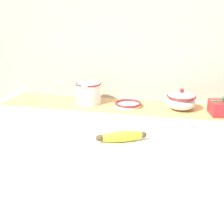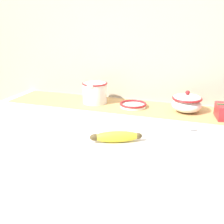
{
  "view_description": "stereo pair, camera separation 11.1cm",
  "coord_description": "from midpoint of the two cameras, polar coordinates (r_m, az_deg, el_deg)",
  "views": [
    {
      "loc": [
        0.28,
        -1.07,
        1.27
      ],
      "look_at": [
        0.05,
        -0.04,
        0.92
      ],
      "focal_mm": 45.0,
      "sensor_mm": 36.0,
      "label": 1
    },
    {
      "loc": [
        0.39,
        -1.04,
        1.27
      ],
      "look_at": [
        0.05,
        -0.04,
        0.92
      ],
      "focal_mm": 45.0,
      "sensor_mm": 36.0,
      "label": 2
    }
  ],
  "objects": [
    {
      "name": "banana",
      "position": [
        0.96,
        4.17,
        -5.09
      ],
      "size": [
        0.17,
        0.1,
        0.04
      ],
      "rotation": [
        0.0,
        0.0,
        0.42
      ],
      "color": "yellow",
      "rests_on": "countertop"
    },
    {
      "name": "cream_pitcher",
      "position": [
        1.38,
        -1.2,
        4.08
      ],
      "size": [
        0.12,
        0.14,
        0.11
      ],
      "color": "white",
      "rests_on": "countertop"
    },
    {
      "name": "countertop",
      "position": [
        1.38,
        1.02,
        -18.71
      ],
      "size": [
        1.21,
        0.67,
        0.87
      ],
      "primitive_type": "cube",
      "color": "silver",
      "rests_on": "ground_plane"
    },
    {
      "name": "sugar_bowl",
      "position": [
        1.31,
        17.32,
        1.78
      ],
      "size": [
        0.13,
        0.13,
        0.1
      ],
      "color": "white",
      "rests_on": "countertop"
    },
    {
      "name": "small_dish",
      "position": [
        1.34,
        6.69,
        1.42
      ],
      "size": [
        0.13,
        0.13,
        0.02
      ],
      "color": "white",
      "rests_on": "countertop"
    },
    {
      "name": "back_wall",
      "position": [
        1.45,
        5.73,
        15.55
      ],
      "size": [
        2.01,
        0.04,
        2.4
      ],
      "primitive_type": "cube",
      "color": "#B7AD99",
      "rests_on": "ground_plane"
    },
    {
      "name": "spoon",
      "position": [
        1.13,
        18.04,
        -3.08
      ],
      "size": [
        0.18,
        0.07,
        0.01
      ],
      "rotation": [
        0.0,
        0.0,
        -0.31
      ],
      "color": "silver",
      "rests_on": "countertop"
    },
    {
      "name": "table_runner",
      "position": [
        1.36,
        3.81,
        1.32
      ],
      "size": [
        1.11,
        0.24,
        0.0
      ],
      "primitive_type": "cube",
      "color": "tan",
      "rests_on": "countertop"
    }
  ]
}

